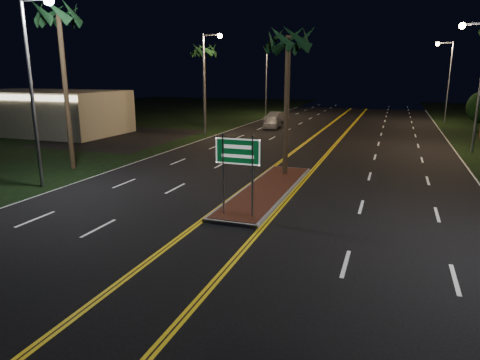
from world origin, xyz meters
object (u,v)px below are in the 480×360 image
at_px(palm_left_near, 58,16).
at_px(car_far, 275,116).
at_px(median_island, 267,190).
at_px(car_near, 272,121).
at_px(highway_sign, 238,159).
at_px(streetlight_left_near, 36,72).
at_px(commercial_building, 44,112).
at_px(streetlight_right_far, 446,73).
at_px(palm_left_far, 204,51).
at_px(streetlight_left_mid, 208,72).
at_px(streetlight_right_mid, 476,72).
at_px(palm_median, 288,40).
at_px(streetlight_left_far, 269,73).

height_order(palm_left_near, car_far, palm_left_near).
xyz_separation_m(median_island, car_near, (-6.41, 23.86, 0.65)).
relative_size(highway_sign, streetlight_left_near, 0.36).
xyz_separation_m(highway_sign, commercial_building, (-26.00, 17.19, -0.40)).
bearing_deg(car_far, streetlight_right_far, 27.47).
bearing_deg(palm_left_far, car_far, 56.06).
xyz_separation_m(palm_left_near, palm_left_far, (-0.30, 20.00, -0.93)).
relative_size(streetlight_left_mid, car_far, 2.09).
distance_m(palm_left_near, car_near, 24.96).
bearing_deg(palm_left_near, streetlight_right_mid, 31.20).
distance_m(highway_sign, palm_median, 9.11).
bearing_deg(palm_median, streetlight_left_mid, 128.17).
bearing_deg(streetlight_right_mid, palm_left_far, 165.63).
relative_size(streetlight_left_near, palm_left_far, 1.02).
xyz_separation_m(commercial_building, palm_median, (26.00, -9.49, 5.27)).
distance_m(streetlight_left_near, palm_left_near, 5.36).
bearing_deg(streetlight_right_far, car_far, -161.29).
xyz_separation_m(highway_sign, palm_left_far, (-12.80, 25.20, 5.34)).
relative_size(commercial_building, streetlight_left_near, 1.67).
relative_size(palm_median, palm_left_far, 0.94).
bearing_deg(palm_median, car_far, 106.49).
height_order(commercial_building, car_far, commercial_building).
xyz_separation_m(streetlight_left_mid, streetlight_right_mid, (21.23, -2.00, 0.00)).
distance_m(commercial_building, palm_median, 28.18).
distance_m(median_island, highway_sign, 4.80).
distance_m(palm_left_near, car_far, 29.41).
distance_m(streetlight_right_mid, car_near, 19.82).
distance_m(highway_sign, streetlight_right_mid, 22.18).
bearing_deg(streetlight_left_far, commercial_building, -122.65).
distance_m(highway_sign, car_far, 33.95).
xyz_separation_m(streetlight_right_mid, palm_left_far, (-23.41, 6.00, 2.09)).
bearing_deg(commercial_building, palm_left_far, 31.25).
bearing_deg(streetlight_left_far, car_near, -72.28).
distance_m(streetlight_left_near, streetlight_left_far, 40.00).
xyz_separation_m(commercial_building, palm_left_far, (13.20, 8.01, 5.74)).
xyz_separation_m(streetlight_left_near, streetlight_right_mid, (21.23, 18.00, 0.00)).
height_order(median_island, streetlight_right_mid, streetlight_right_mid).
bearing_deg(palm_left_far, streetlight_left_far, 82.22).
relative_size(median_island, streetlight_left_far, 1.14).
distance_m(streetlight_left_mid, streetlight_right_mid, 21.32).
relative_size(palm_median, car_far, 1.93).
bearing_deg(palm_median, streetlight_right_mid, 47.30).
distance_m(median_island, car_near, 24.72).
bearing_deg(car_near, palm_left_far, -160.57).
height_order(streetlight_left_far, palm_left_far, streetlight_left_far).
relative_size(palm_left_near, palm_left_far, 1.11).
bearing_deg(streetlight_left_near, median_island, 15.78).
bearing_deg(streetlight_left_mid, car_far, 75.34).
bearing_deg(streetlight_left_near, streetlight_left_mid, 90.00).
bearing_deg(palm_left_far, streetlight_left_mid, -61.33).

